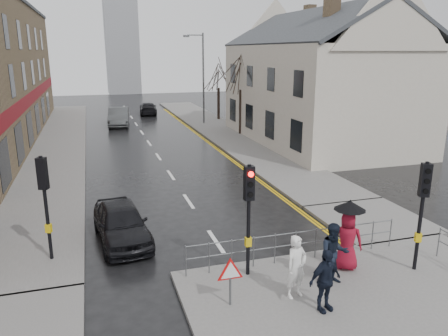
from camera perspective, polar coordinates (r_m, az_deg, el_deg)
ground at (r=13.34m, az=2.57°, el=-14.69°), size 120.00×120.00×0.00m
near_pavement at (r=12.06m, az=23.10°, el=-19.15°), size 10.00×9.00×0.14m
left_pavement at (r=34.61m, az=-20.95°, el=3.18°), size 4.00×44.00×0.14m
right_pavement at (r=37.94m, az=-0.77°, el=5.15°), size 4.00×40.00×0.14m
pavement_bridge_right at (r=18.56m, az=18.72°, el=-6.41°), size 4.00×4.20×0.14m
building_right_cream at (r=33.04m, az=12.12°, el=11.57°), size 9.00×16.40×10.10m
church_tower at (r=73.13m, az=-13.27°, el=16.57°), size 5.00×5.00×18.00m
traffic_signal_near_left at (r=12.54m, az=3.27°, el=-4.32°), size 0.28×0.27×3.40m
traffic_signal_near_right at (r=14.08m, az=24.56°, el=-3.51°), size 0.34×0.33×3.40m
traffic_signal_far_left at (r=14.59m, az=-22.42°, el=-2.67°), size 0.34×0.33×3.40m
guard_railing_front at (r=14.13m, az=9.36°, el=-9.18°), size 7.14×0.04×1.00m
warning_sign at (r=11.60m, az=0.84°, el=-13.65°), size 0.80×0.07×1.35m
street_lamp at (r=40.14m, az=-2.97°, el=12.33°), size 1.83×0.25×8.00m
tree_near at (r=34.85m, az=2.24°, el=12.64°), size 2.40×2.40×6.58m
tree_far at (r=42.65m, az=-0.73°, el=12.13°), size 2.40×2.40×5.64m
pedestrian_a at (r=12.14m, az=9.44°, el=-12.60°), size 0.73×0.57×1.76m
pedestrian_b at (r=12.99m, az=14.15°, el=-10.82°), size 0.99×0.83×1.81m
pedestrian_with_umbrella at (r=13.81m, az=15.87°, el=-8.19°), size 1.08×0.97×2.19m
pedestrian_d at (r=11.72m, az=13.05°, el=-14.13°), size 1.05×0.61×1.67m
car_parked at (r=16.04m, az=-13.27°, el=-6.97°), size 2.07×4.30×1.42m
car_mid at (r=40.94m, az=-13.58°, el=6.52°), size 2.24×5.11×1.63m
car_far at (r=47.80m, az=-9.88°, el=7.68°), size 2.25×4.56×1.27m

